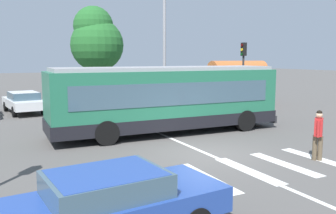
% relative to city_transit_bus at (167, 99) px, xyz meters
% --- Properties ---
extents(ground_plane, '(160.00, 160.00, 0.00)m').
position_rel_city_transit_bus_xyz_m(ground_plane, '(-0.39, -3.98, -1.59)').
color(ground_plane, '#514F4C').
extents(city_transit_bus, '(10.86, 2.92, 3.06)m').
position_rel_city_transit_bus_xyz_m(city_transit_bus, '(0.00, 0.00, 0.00)').
color(city_transit_bus, black).
rests_on(city_transit_bus, ground_plane).
extents(pedestrian_crossing_street, '(0.48, 0.45, 1.72)m').
position_rel_city_transit_bus_xyz_m(pedestrian_crossing_street, '(2.53, -6.37, -0.62)').
color(pedestrian_crossing_street, brown).
rests_on(pedestrian_crossing_street, ground_plane).
extents(foreground_sedan, '(4.63, 2.18, 1.35)m').
position_rel_city_transit_bus_xyz_m(foreground_sedan, '(-5.45, -8.41, -0.82)').
color(foreground_sedan, black).
rests_on(foreground_sedan, ground_plane).
extents(parked_car_white, '(2.31, 4.68, 1.35)m').
position_rel_city_transit_bus_xyz_m(parked_car_white, '(-5.31, 9.52, -0.82)').
color(parked_car_white, black).
rests_on(parked_car_white, ground_plane).
extents(parked_car_charcoal, '(2.17, 4.63, 1.35)m').
position_rel_city_transit_bus_xyz_m(parked_car_charcoal, '(-2.51, 9.28, -0.82)').
color(parked_car_charcoal, black).
rests_on(parked_car_charcoal, ground_plane).
extents(parked_car_black, '(2.29, 4.67, 1.35)m').
position_rel_city_transit_bus_xyz_m(parked_car_black, '(0.04, 9.40, -0.82)').
color(parked_car_black, black).
rests_on(parked_car_black, ground_plane).
extents(parked_car_champagne, '(2.31, 4.68, 1.35)m').
position_rel_city_transit_bus_xyz_m(parked_car_champagne, '(2.84, 9.05, -0.82)').
color(parked_car_champagne, black).
rests_on(parked_car_champagne, ground_plane).
extents(parked_car_teal, '(2.02, 4.57, 1.35)m').
position_rel_city_transit_bus_xyz_m(parked_car_teal, '(5.46, 9.10, -0.82)').
color(parked_car_teal, black).
rests_on(parked_car_teal, ground_plane).
extents(traffic_light_far_corner, '(0.33, 0.32, 4.50)m').
position_rel_city_transit_bus_xyz_m(traffic_light_far_corner, '(8.49, 5.18, 1.44)').
color(traffic_light_far_corner, '#28282B').
rests_on(traffic_light_far_corner, ground_plane).
extents(bus_stop_shelter, '(4.76, 1.54, 3.25)m').
position_rel_city_transit_bus_xyz_m(bus_stop_shelter, '(9.90, 7.59, 0.83)').
color(bus_stop_shelter, '#28282B').
rests_on(bus_stop_shelter, ground_plane).
extents(twin_arm_street_lamp, '(4.12, 0.32, 10.15)m').
position_rel_city_transit_bus_xyz_m(twin_arm_street_lamp, '(3.09, 6.47, 4.53)').
color(twin_arm_street_lamp, '#939399').
rests_on(twin_arm_street_lamp, ground_plane).
extents(background_tree_right, '(4.74, 4.74, 8.06)m').
position_rel_city_transit_bus_xyz_m(background_tree_right, '(1.75, 17.63, 3.52)').
color(background_tree_right, brown).
rests_on(background_tree_right, ground_plane).
extents(crosswalk_painted_stripes, '(6.50, 2.95, 0.01)m').
position_rel_city_transit_bus_xyz_m(crosswalk_painted_stripes, '(-0.32, -6.22, -1.58)').
color(crosswalk_painted_stripes, silver).
rests_on(crosswalk_painted_stripes, ground_plane).
extents(lane_center_line, '(0.16, 24.00, 0.01)m').
position_rel_city_transit_bus_xyz_m(lane_center_line, '(-0.37, -1.98, -1.58)').
color(lane_center_line, silver).
rests_on(lane_center_line, ground_plane).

